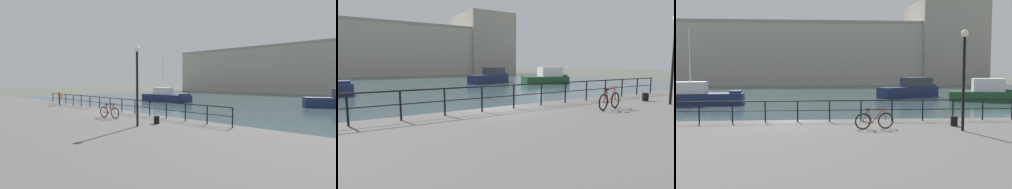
{
  "view_description": "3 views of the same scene",
  "coord_description": "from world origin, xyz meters",
  "views": [
    {
      "loc": [
        17.97,
        -12.68,
        3.3
      ],
      "look_at": [
        2.93,
        3.55,
        2.09
      ],
      "focal_mm": 27.06,
      "sensor_mm": 36.0,
      "label": 1
    },
    {
      "loc": [
        -5.84,
        -10.19,
        2.81
      ],
      "look_at": [
        2.09,
        2.58,
        1.03
      ],
      "focal_mm": 27.34,
      "sensor_mm": 36.0,
      "label": 2
    },
    {
      "loc": [
        1.22,
        -19.18,
        3.56
      ],
      "look_at": [
        3.19,
        4.76,
        1.79
      ],
      "focal_mm": 39.73,
      "sensor_mm": 36.0,
      "label": 3
    }
  ],
  "objects": [
    {
      "name": "quay_lamp_post",
      "position": [
        7.58,
        -3.89,
        3.62
      ],
      "size": [
        0.32,
        0.32,
        4.3
      ],
      "color": "black",
      "rests_on": "quay_promenade"
    },
    {
      "name": "parked_bicycle",
      "position": [
        3.88,
        -3.16,
        1.23
      ],
      "size": [
        1.76,
        0.32,
        0.98
      ],
      "rotation": [
        0.0,
        0.0,
        0.15
      ],
      "color": "black",
      "rests_on": "quay_promenade"
    },
    {
      "name": "water_basin",
      "position": [
        0.0,
        30.2,
        0.01
      ],
      "size": [
        80.0,
        60.0,
        0.01
      ],
      "primitive_type": "cube",
      "color": "#33474C",
      "rests_on": "ground_plane"
    },
    {
      "name": "moored_harbor_tender",
      "position": [
        12.77,
        24.23,
        0.93
      ],
      "size": [
        7.92,
        5.16,
        2.33
      ],
      "rotation": [
        0.0,
        0.0,
        0.44
      ],
      "color": "navy",
      "rests_on": "water_basin"
    },
    {
      "name": "quay_promenade",
      "position": [
        0.0,
        -6.5,
        0.42
      ],
      "size": [
        56.0,
        13.0,
        0.84
      ],
      "primitive_type": "cube",
      "color": "#565451",
      "rests_on": "ground_plane"
    },
    {
      "name": "mooring_bollard",
      "position": [
        7.72,
        -2.58,
        1.06
      ],
      "size": [
        0.32,
        0.32,
        0.44
      ],
      "primitive_type": "cylinder",
      "color": "black",
      "rests_on": "quay_promenade"
    },
    {
      "name": "ground_plane",
      "position": [
        0.0,
        0.0,
        0.0
      ],
      "size": [
        240.0,
        240.0,
        0.0
      ],
      "primitive_type": "plane",
      "color": "#4C5147"
    },
    {
      "name": "moored_red_daysailer",
      "position": [
        19.07,
        18.58,
        0.92
      ],
      "size": [
        7.0,
        4.77,
        2.37
      ],
      "rotation": [
        0.0,
        0.0,
        -0.31
      ],
      "color": "#23512D",
      "rests_on": "water_basin"
    },
    {
      "name": "harbor_building",
      "position": [
        6.75,
        60.91,
        6.59
      ],
      "size": [
        72.89,
        17.13,
        17.3
      ],
      "color": "#B2AD9E",
      "rests_on": "ground_plane"
    },
    {
      "name": "quay_railing",
      "position": [
        0.43,
        -0.75,
        1.58
      ],
      "size": [
        22.26,
        0.07,
        1.08
      ],
      "color": "black",
      "rests_on": "quay_promenade"
    }
  ]
}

